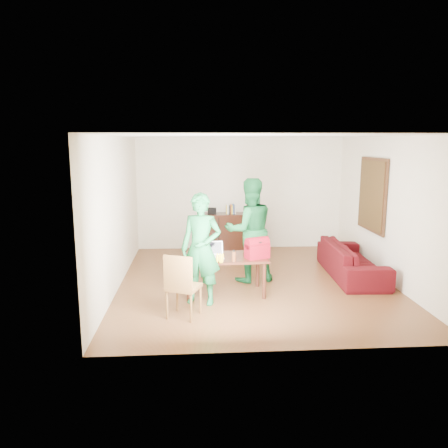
{
  "coord_description": "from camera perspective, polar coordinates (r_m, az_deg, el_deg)",
  "views": [
    {
      "loc": [
        -1.1,
        -7.8,
        2.6
      ],
      "look_at": [
        -0.6,
        -0.39,
        1.19
      ],
      "focal_mm": 35.0,
      "sensor_mm": 36.0,
      "label": 1
    }
  ],
  "objects": [
    {
      "name": "bananas",
      "position": [
        7.08,
        -0.54,
        -4.88
      ],
      "size": [
        0.19,
        0.16,
        0.06
      ],
      "primitive_type": null,
      "rotation": [
        0.0,
        0.0,
        -0.35
      ],
      "color": "gold",
      "rests_on": "table"
    },
    {
      "name": "person_near",
      "position": [
        7.02,
        -3.02,
        -3.29
      ],
      "size": [
        0.76,
        0.6,
        1.81
      ],
      "primitive_type": "imported",
      "rotation": [
        0.0,
        0.0,
        -0.29
      ],
      "color": "#15602E",
      "rests_on": "ground"
    },
    {
      "name": "chair",
      "position": [
        6.66,
        -5.32,
        -9.64
      ],
      "size": [
        0.58,
        0.57,
        0.99
      ],
      "rotation": [
        0.0,
        0.0,
        -0.39
      ],
      "color": "brown",
      "rests_on": "ground"
    },
    {
      "name": "person_far",
      "position": [
        8.16,
        3.36,
        -0.81
      ],
      "size": [
        1.07,
        0.9,
        1.95
      ],
      "primitive_type": "imported",
      "rotation": [
        0.0,
        0.0,
        3.33
      ],
      "color": "#145C2A",
      "rests_on": "ground"
    },
    {
      "name": "red_bag",
      "position": [
        7.38,
        4.35,
        -3.38
      ],
      "size": [
        0.44,
        0.34,
        0.28
      ],
      "primitive_type": "cube",
      "rotation": [
        0.0,
        0.0,
        0.37
      ],
      "color": "maroon",
      "rests_on": "table"
    },
    {
      "name": "table",
      "position": [
        7.51,
        0.1,
        -4.84
      ],
      "size": [
        1.44,
        0.84,
        0.67
      ],
      "rotation": [
        0.0,
        0.0,
        0.03
      ],
      "color": "black",
      "rests_on": "ground"
    },
    {
      "name": "laptop",
      "position": [
        7.41,
        -1.42,
        -4.06
      ],
      "size": [
        0.36,
        0.25,
        0.25
      ],
      "rotation": [
        0.0,
        0.0,
        0.02
      ],
      "color": "white",
      "rests_on": "table"
    },
    {
      "name": "room",
      "position": [
        8.12,
        4.1,
        1.51
      ],
      "size": [
        5.2,
        5.7,
        2.9
      ],
      "color": "#422610",
      "rests_on": "ground"
    },
    {
      "name": "bottle",
      "position": [
        7.17,
        1.3,
        -4.17
      ],
      "size": [
        0.08,
        0.08,
        0.19
      ],
      "primitive_type": "cylinder",
      "rotation": [
        0.0,
        0.0,
        -0.25
      ],
      "color": "#5F2D15",
      "rests_on": "table"
    },
    {
      "name": "sofa",
      "position": [
        8.92,
        16.36,
        -4.54
      ],
      "size": [
        0.96,
        2.23,
        0.64
      ],
      "primitive_type": "imported",
      "rotation": [
        0.0,
        0.0,
        1.52
      ],
      "color": "#3A0712",
      "rests_on": "ground"
    }
  ]
}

